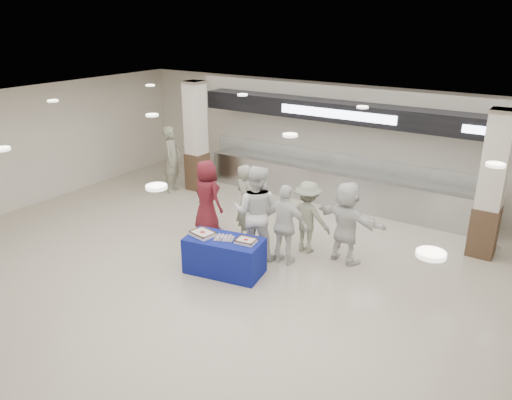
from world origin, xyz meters
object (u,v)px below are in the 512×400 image
Objects in this scene: sheet_cake_left at (203,233)px; civilian_white at (346,222)px; soldier_bg at (172,159)px; display_table at (224,256)px; chef_tall at (256,212)px; chef_short at (285,225)px; sheet_cake_right at (246,241)px; soldier_a at (246,203)px; soldier_b at (308,217)px; cupcake_tray at (224,237)px; civilian_maroon at (207,197)px.

sheet_cake_left is 2.99m from civilian_white.
display_table is at bearing -148.00° from soldier_bg.
chef_tall is 0.71m from chef_short.
chef_short is at bearing -134.16° from soldier_bg.
chef_short is (0.35, 0.94, 0.07)m from sheet_cake_right.
soldier_bg is at bearing 0.02° from soldier_a.
soldier_b is 0.83× the size of soldier_bg.
sheet_cake_left is 0.47m from cupcake_tray.
sheet_cake_right is 0.23× the size of civilian_maroon.
soldier_b is at bearing 53.87° from sheet_cake_left.
civilian_white is (1.37, 1.71, 0.10)m from sheet_cake_right.
civilian_white is at bearing 39.98° from sheet_cake_left.
soldier_bg reaches higher than civilian_maroon.
soldier_a is 1.06× the size of chef_short.
sheet_cake_left reaches higher than display_table.
display_table is 0.87× the size of civilian_maroon.
cupcake_tray is 1.01m from chef_tall.
chef_tall is 1.05× the size of soldier_bg.
civilian_maroon is 0.87× the size of chef_tall.
display_table is 3.74× the size of sheet_cake_right.
soldier_a is 1.03× the size of civilian_white.
soldier_b is at bearing -146.07° from soldier_a.
display_table is 2.07m from soldier_b.
chef_tall is at bearing 178.64° from civilian_maroon.
soldier_b is at bearing 74.51° from sheet_cake_right.
soldier_a reaches higher than chef_short.
chef_short reaches higher than display_table.
sheet_cake_right is 0.20× the size of chef_tall.
sheet_cake_right is 0.47m from cupcake_tray.
sheet_cake_right is 0.23× the size of soldier_a.
soldier_a reaches higher than civilian_white.
sheet_cake_right is 0.26× the size of soldier_b.
civilian_maroon is 1.77m from chef_tall.
soldier_bg is at bearing 146.82° from sheet_cake_right.
civilian_maroon is 0.91× the size of soldier_bg.
cupcake_tray is (-0.47, -0.09, -0.01)m from sheet_cake_right.
civilian_white is (1.02, 0.77, 0.02)m from chef_short.
soldier_b is (1.39, 1.90, 0.01)m from sheet_cake_left.
chef_tall reaches higher than display_table.
sheet_cake_left is (-0.45, -0.11, 0.42)m from display_table.
civilian_white reaches higher than soldier_b.
cupcake_tray is at bearing 62.70° from soldier_b.
display_table is 1.41m from chef_short.
soldier_a is 0.94× the size of soldier_bg.
soldier_b is at bearing -158.18° from civilian_maroon.
chef_short is at bearing 166.12° from chef_tall.
chef_short is at bearing 42.05° from sheet_cake_left.
soldier_bg reaches higher than soldier_a.
civilian_maroon is (-1.13, 1.56, 0.09)m from sheet_cake_left.
display_table is at bearing 48.49° from chef_short.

